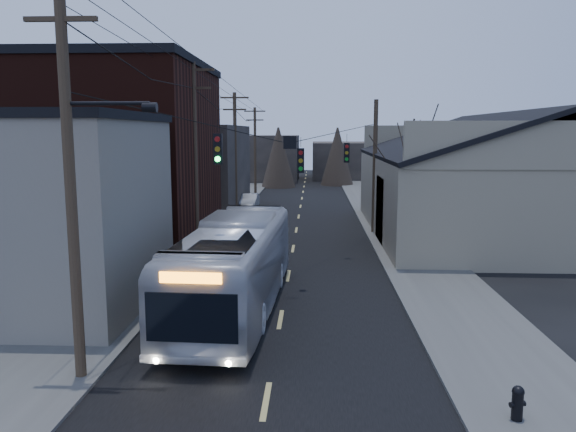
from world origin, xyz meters
name	(u,v)px	position (x,y,z in m)	size (l,w,h in m)	color
road_surface	(298,221)	(0.00, 30.00, 0.01)	(9.00, 110.00, 0.02)	black
sidewalk_left	(210,219)	(-6.50, 30.00, 0.06)	(4.00, 110.00, 0.12)	#474744
sidewalk_right	(387,221)	(6.50, 30.00, 0.06)	(4.00, 110.00, 0.12)	#474744
building_clapboard	(36,215)	(-9.00, 9.00, 3.50)	(8.00, 8.00, 7.00)	#6D675B
building_brick	(113,159)	(-10.00, 20.00, 5.00)	(10.00, 12.00, 10.00)	black
building_left_far	(187,168)	(-9.50, 36.00, 3.50)	(9.00, 14.00, 7.00)	#2C2723
warehouse	(501,193)	(13.00, 25.00, 2.70)	(16.16, 20.60, 7.73)	gray
building_far_left	(261,158)	(-6.00, 65.00, 3.00)	(10.00, 12.00, 6.00)	#2C2723
building_far_right	(355,160)	(7.00, 70.00, 2.50)	(12.00, 14.00, 5.00)	#2C2723
bare_tree	(412,185)	(6.50, 20.00, 3.60)	(0.40, 0.40, 7.20)	black
utility_lines	(246,157)	(-3.11, 24.14, 4.95)	(11.24, 45.28, 10.50)	#382B1E
bus	(235,266)	(-1.73, 8.99, 1.68)	(2.82, 12.07, 3.36)	#B1B4BE
parked_car	(250,201)	(-4.30, 36.38, 0.63)	(1.34, 3.84, 1.27)	#929498
fire_hydrant	(518,402)	(5.71, 1.17, 0.55)	(0.39, 0.27, 0.80)	black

